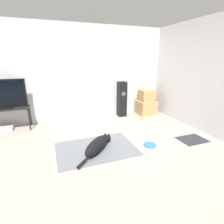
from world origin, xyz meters
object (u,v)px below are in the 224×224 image
Objects in this scene: tennis_ball_by_boxes at (144,118)px; cardboard_box_lower at (146,107)px; tennis_ball_near_speaker at (141,118)px; frisbee at (150,145)px; dog at (98,145)px; floor_speaker at (122,99)px; cardboard_box_upper at (147,96)px; tv_stand at (7,112)px; game_console at (5,129)px; tv at (4,94)px.

cardboard_box_lower is at bearing 52.37° from tennis_ball_by_boxes.
frisbee is at bearing -113.32° from tennis_ball_near_speaker.
dog is 2.18m from tennis_ball_by_boxes.
tennis_ball_by_boxes is (0.70, 1.45, 0.02)m from frisbee.
floor_speaker is 0.81m from tennis_ball_near_speaker.
frisbee is at bearing -118.67° from cardboard_box_upper.
tennis_ball_near_speaker is (-0.41, -0.44, -0.17)m from cardboard_box_lower.
dog reaches higher than tennis_ball_by_boxes.
frisbee is 0.26× the size of tv_stand.
frisbee is at bearing -34.47° from tv_stand.
dog is 1.05m from frisbee.
cardboard_box_upper is 6.19× the size of tennis_ball_near_speaker.
game_console is (-0.12, -0.01, -0.42)m from tv_stand.
cardboard_box_upper reaches higher than game_console.
floor_speaker reaches higher than dog.
dog is at bearing -141.95° from tennis_ball_near_speaker.
cardboard_box_upper is (-0.00, 0.01, 0.38)m from cardboard_box_lower.
tv_stand is at bearing 134.54° from dog.
game_console is at bearing 173.13° from tennis_ball_by_boxes.
tv is (-2.75, 1.89, 0.86)m from frisbee.
cardboard_box_lower reaches higher than game_console.
tennis_ball_by_boxes is 3.60m from game_console.
tennis_ball_by_boxes is 0.09m from tennis_ball_near_speaker.
floor_speaker reaches higher than game_console.
tennis_ball_by_boxes is 1.00× the size of tennis_ball_near_speaker.
dog is at bearing 172.19° from frisbee.
tv_stand is (-2.98, -0.07, -0.05)m from floor_speaker.
tv is at bearing 90.00° from tv_stand.
tv_stand is 2.72× the size of game_console.
cardboard_box_upper is 1.14× the size of game_console.
floor_speaker is 3.14m from game_console.
floor_speaker reaches higher than tennis_ball_by_boxes.
floor_speaker reaches higher than tv_stand.
tennis_ball_near_speaker is at bearing -53.86° from floor_speaker.
dog is at bearing -45.50° from tv.
cardboard_box_lower is 1.31× the size of cardboard_box_upper.
tennis_ball_by_boxes is at bearing -7.26° from tv_stand.
frisbee is 3.37m from tv_stand.
tv_stand is 1.05× the size of tv.
tv_stand is 0.41m from tv.
frisbee is 0.24× the size of floor_speaker.
tennis_ball_by_boxes is (-0.33, -0.42, -0.17)m from cardboard_box_lower.
tennis_ball_near_speaker is (3.37, -0.46, -0.84)m from tv.
cardboard_box_upper is (1.03, 1.88, 0.57)m from frisbee.
tennis_ball_by_boxes is (-0.32, -0.43, -0.55)m from cardboard_box_upper.
cardboard_box_upper is (2.06, 1.74, 0.45)m from dog.
dog reaches higher than game_console.
cardboard_box_lower is at bearing -0.32° from tv.
tennis_ball_near_speaker is 3.51m from game_console.
floor_speaker is 15.59× the size of tennis_ball_by_boxes.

